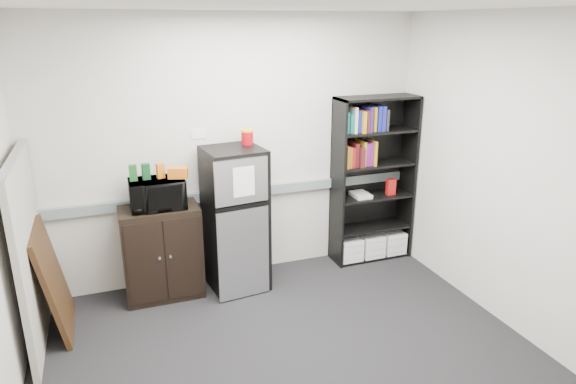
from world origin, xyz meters
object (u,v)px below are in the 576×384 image
object	(u,v)px
microwave	(157,194)
bookshelf	(373,181)
cubicle_partition	(29,252)
refrigerator	(236,220)
cabinet	(162,251)

from	to	relation	value
microwave	bookshelf	bearing A→B (deg)	1.92
microwave	cubicle_partition	bearing A→B (deg)	-159.59
cubicle_partition	microwave	xyz separation A→B (m)	(1.09, 0.40, 0.25)
cubicle_partition	refrigerator	distance (m)	1.85
bookshelf	cabinet	xyz separation A→B (m)	(-2.34, -0.06, -0.45)
bookshelf	refrigerator	size ratio (longest dim) A/B	1.27
cabinet	microwave	bearing A→B (deg)	-90.00
cubicle_partition	cabinet	distance (m)	1.22
bookshelf	microwave	xyz separation A→B (m)	(-2.34, -0.08, 0.15)
cabinet	microwave	xyz separation A→B (m)	(-0.00, -0.02, 0.60)
cubicle_partition	refrigerator	xyz separation A→B (m)	(1.81, 0.34, -0.09)
microwave	refrigerator	size ratio (longest dim) A/B	0.35
bookshelf	microwave	distance (m)	2.35
microwave	refrigerator	xyz separation A→B (m)	(0.73, -0.06, -0.34)
bookshelf	cabinet	bearing A→B (deg)	-178.42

